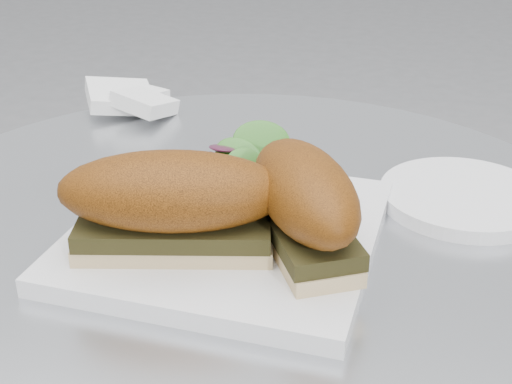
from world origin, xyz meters
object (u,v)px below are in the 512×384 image
(plate, at_px, (227,233))
(saucer, at_px, (463,197))
(sandwich_right, at_px, (304,200))
(sandwich_left, at_px, (173,201))

(plate, bearing_deg, saucer, 29.82)
(sandwich_right, height_order, saucer, sandwich_right)
(plate, xyz_separation_m, sandwich_right, (0.07, -0.02, 0.05))
(sandwich_right, bearing_deg, saucer, 109.02)
(sandwich_left, xyz_separation_m, sandwich_right, (0.10, 0.02, 0.00))
(saucer, bearing_deg, plate, -150.18)
(plate, distance_m, sandwich_left, 0.07)
(plate, xyz_separation_m, saucer, (0.20, 0.11, -0.00))
(plate, bearing_deg, sandwich_right, -18.26)
(plate, relative_size, saucer, 1.60)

